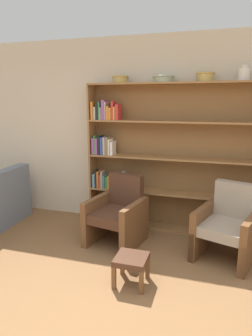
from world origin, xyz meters
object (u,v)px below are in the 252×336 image
(bookshelf, at_px, (161,161))
(bowl_olive, at_px, (163,79))
(vase_tall, at_px, (244,74))
(bowl_terracotta, at_px, (120,79))
(armchair_cushioned, at_px, (228,226))
(bowl_stoneware, at_px, (205,76))
(armchair_leather, at_px, (118,214))
(footstool, at_px, (131,262))

(bookshelf, xyz_separation_m, bowl_olive, (0.01, -0.03, 1.13))
(bookshelf, xyz_separation_m, vase_tall, (1.02, -0.03, 1.17))
(bowl_terracotta, xyz_separation_m, armchair_cushioned, (1.54, -0.62, -1.76))
(bowl_olive, relative_size, bowl_stoneware, 1.21)
(bookshelf, height_order, armchair_leather, bookshelf)
(footstool, bearing_deg, bowl_stoneware, 69.36)
(bowl_terracotta, xyz_separation_m, bowl_olive, (0.61, 0.00, -0.01))
(bowl_terracotta, relative_size, footstool, 0.74)
(bowl_terracotta, bearing_deg, bowl_olive, 0.00)
(bowl_terracotta, xyz_separation_m, footstool, (0.59, -1.49, -1.90))
(vase_tall, bearing_deg, armchair_cushioned, -97.81)
(bowl_terracotta, height_order, armchair_cushioned, bowl_terracotta)
(vase_tall, xyz_separation_m, armchair_cushioned, (-0.09, -0.62, -1.79))
(bowl_stoneware, bearing_deg, armchair_leather, -148.12)
(bowl_olive, xyz_separation_m, vase_tall, (1.01, 0.00, 0.03))
(footstool, bearing_deg, armchair_cushioned, 42.69)
(bowl_terracotta, height_order, armchair_leather, bowl_terracotta)
(bowl_olive, distance_m, armchair_cushioned, 2.08)
(bowl_olive, distance_m, armchair_leather, 1.91)
(bowl_olive, xyz_separation_m, armchair_cushioned, (0.93, -0.62, -1.75))
(armchair_leather, bearing_deg, bowl_terracotta, -64.07)
(armchair_cushioned, distance_m, footstool, 1.29)
(bowl_terracotta, height_order, bowl_olive, bowl_terracotta)
(bowl_olive, height_order, armchair_cushioned, bowl_olive)
(bowl_olive, relative_size, footstool, 0.92)
(bowl_stoneware, xyz_separation_m, footstool, (-0.56, -1.49, -1.91))
(bookshelf, distance_m, bowl_olive, 1.14)
(bowl_terracotta, bearing_deg, armchair_cushioned, -22.04)
(bowl_terracotta, distance_m, vase_tall, 1.62)
(bookshelf, bearing_deg, bowl_olive, -69.22)
(bowl_stoneware, xyz_separation_m, armchair_leather, (-1.00, -0.62, -1.77))
(bowl_olive, relative_size, armchair_cushioned, 0.34)
(bookshelf, distance_m, bowl_terracotta, 1.29)
(bowl_olive, relative_size, armchair_leather, 0.34)
(bookshelf, relative_size, footstool, 8.03)
(armchair_leather, bearing_deg, vase_tall, -145.38)
(armchair_leather, bearing_deg, footstool, 128.16)
(armchair_leather, bearing_deg, bowl_stoneware, -136.46)
(bookshelf, distance_m, footstool, 1.70)
(bowl_terracotta, bearing_deg, bowl_stoneware, 0.00)
(bowl_stoneware, relative_size, footstool, 0.76)
(vase_tall, distance_m, armchair_cushioned, 1.89)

